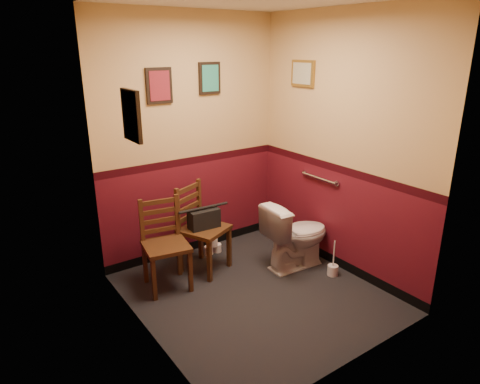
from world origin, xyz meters
The scene contains 16 objects.
floor centered at (0.00, 0.00, 0.00)m, with size 2.20×2.40×0.00m, color black.
wall_back centered at (0.00, 1.20, 1.35)m, with size 2.20×2.70×0.00m, color #57101C.
wall_front centered at (0.00, -1.20, 1.35)m, with size 2.20×2.70×0.00m, color #57101C.
wall_left centered at (-1.10, 0.00, 1.35)m, with size 2.40×2.70×0.00m, color #57101C.
wall_right centered at (1.10, 0.00, 1.35)m, with size 2.40×2.70×0.00m, color #57101C.
grab_bar centered at (1.07, 0.25, 0.95)m, with size 0.05×0.56×0.06m.
framed_print_back_a centered at (-0.35, 1.18, 1.95)m, with size 0.28×0.04×0.36m.
framed_print_back_b centered at (0.25, 1.18, 2.00)m, with size 0.26×0.04×0.34m.
framed_print_left centered at (-1.08, 0.10, 1.85)m, with size 0.04×0.30×0.38m.
framed_print_right centered at (1.08, 0.60, 2.05)m, with size 0.04×0.34×0.28m.
toilet centered at (0.72, 0.20, 0.37)m, with size 0.42×0.76×0.74m, color white.
toilet_brush centered at (0.91, -0.19, 0.07)m, with size 0.11×0.11×0.40m.
chair_left centered at (-0.63, 0.66, 0.46)m, with size 0.49×0.49×0.91m.
chair_right centered at (-0.16, 0.75, 0.48)m, with size 0.59×0.59×0.96m.
handbag centered at (-0.14, 0.71, 0.60)m, with size 0.33×0.18×0.24m.
tp_stack centered at (0.13, 0.99, 0.08)m, with size 0.22×0.11×0.19m.
Camera 1 is at (-2.24, -2.93, 2.34)m, focal length 32.00 mm.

